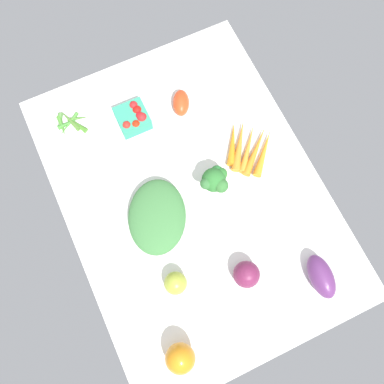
# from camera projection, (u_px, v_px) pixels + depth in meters

# --- Properties ---
(tablecloth) EXTENTS (1.04, 0.76, 0.02)m
(tablecloth) POSITION_uv_depth(u_px,v_px,m) (192.00, 195.00, 1.32)
(tablecloth) COLOR white
(tablecloth) RESTS_ON ground
(eggplant) EXTENTS (0.13, 0.08, 0.07)m
(eggplant) POSITION_uv_depth(u_px,v_px,m) (321.00, 276.00, 1.20)
(eggplant) COLOR #612F6A
(eggplant) RESTS_ON tablecloth
(broccoli_head) EXTENTS (0.09, 0.09, 0.11)m
(broccoli_head) POSITION_uv_depth(u_px,v_px,m) (215.00, 180.00, 1.25)
(broccoli_head) COLOR #94BC8A
(broccoli_head) RESTS_ON tablecloth
(okra_pile) EXTENTS (0.11, 0.12, 0.02)m
(okra_pile) POSITION_uv_depth(u_px,v_px,m) (69.00, 123.00, 1.37)
(okra_pile) COLOR #538540
(okra_pile) RESTS_ON tablecloth
(berry_basket) EXTENTS (0.10, 0.10, 0.06)m
(berry_basket) POSITION_uv_depth(u_px,v_px,m) (134.00, 118.00, 1.35)
(berry_basket) COLOR teal
(berry_basket) RESTS_ON tablecloth
(bell_pepper_orange) EXTENTS (0.08, 0.08, 0.10)m
(bell_pepper_orange) POSITION_uv_depth(u_px,v_px,m) (180.00, 358.00, 1.13)
(bell_pepper_orange) COLOR orange
(bell_pepper_orange) RESTS_ON tablecloth
(carrot_bunch) EXTENTS (0.21, 0.19, 0.03)m
(carrot_bunch) POSITION_uv_depth(u_px,v_px,m) (248.00, 147.00, 1.34)
(carrot_bunch) COLOR orange
(carrot_bunch) RESTS_ON tablecloth
(red_onion_center) EXTENTS (0.08, 0.08, 0.08)m
(red_onion_center) POSITION_uv_depth(u_px,v_px,m) (246.00, 274.00, 1.20)
(red_onion_center) COLOR #6F2247
(red_onion_center) RESTS_ON tablecloth
(roma_tomato) EXTENTS (0.10, 0.08, 0.05)m
(roma_tomato) POSITION_uv_depth(u_px,v_px,m) (181.00, 103.00, 1.37)
(roma_tomato) COLOR #E0431D
(roma_tomato) RESTS_ON tablecloth
(heirloom_tomato_green) EXTENTS (0.07, 0.07, 0.07)m
(heirloom_tomato_green) POSITION_uv_depth(u_px,v_px,m) (175.00, 283.00, 1.20)
(heirloom_tomato_green) COLOR #9EAC39
(heirloom_tomato_green) RESTS_ON tablecloth
(leafy_greens_clump) EXTENTS (0.28, 0.25, 0.06)m
(leafy_greens_clump) POSITION_uv_depth(u_px,v_px,m) (157.00, 217.00, 1.26)
(leafy_greens_clump) COLOR #417D41
(leafy_greens_clump) RESTS_ON tablecloth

